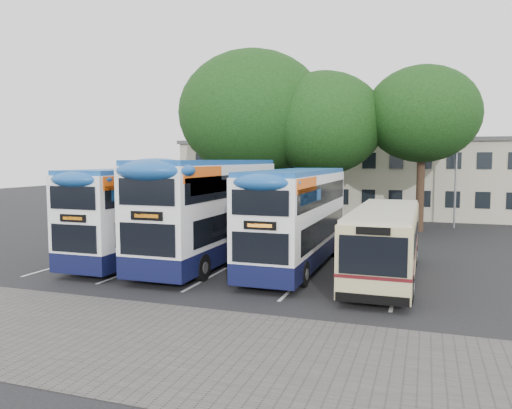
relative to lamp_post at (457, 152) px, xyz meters
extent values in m
plane|color=black|center=(-6.00, -19.97, -5.08)|extent=(120.00, 120.00, 0.00)
cube|color=#595654|center=(-8.00, -24.97, -5.08)|extent=(40.00, 6.00, 0.01)
cube|color=silver|center=(-16.75, -14.97, -5.08)|extent=(0.12, 11.00, 0.01)
cube|color=silver|center=(-13.25, -14.97, -5.08)|extent=(0.12, 11.00, 0.01)
cube|color=silver|center=(-9.75, -14.97, -5.08)|extent=(0.12, 11.00, 0.01)
cube|color=silver|center=(-6.25, -14.97, -5.08)|extent=(0.12, 11.00, 0.01)
cube|color=silver|center=(-2.75, -14.97, -5.08)|extent=(0.12, 11.00, 0.01)
cube|color=#BBB296|center=(-6.00, 7.03, -2.08)|extent=(32.00, 8.00, 6.00)
cube|color=#4C4C4F|center=(-6.00, 7.03, 0.97)|extent=(32.40, 8.40, 0.30)
cube|color=black|center=(-6.00, 3.01, -3.38)|extent=(30.00, 0.06, 1.20)
cube|color=black|center=(-6.00, 3.01, -0.58)|extent=(30.00, 0.06, 1.20)
cylinder|color=gray|center=(0.00, 0.03, -0.58)|extent=(0.14, 0.14, 9.00)
cube|color=gray|center=(0.00, 0.03, 3.92)|extent=(0.12, 0.80, 0.12)
cube|color=gray|center=(0.00, -0.37, 3.87)|extent=(0.25, 0.50, 0.12)
cylinder|color=black|center=(-13.26, -2.99, -2.24)|extent=(0.50, 0.50, 5.68)
ellipsoid|color=black|center=(-13.26, -2.99, 2.65)|extent=(10.11, 10.11, 8.59)
cylinder|color=black|center=(-8.33, -2.96, -2.52)|extent=(0.50, 0.50, 5.12)
ellipsoid|color=black|center=(-8.33, -2.96, 1.88)|extent=(7.89, 7.89, 6.71)
cylinder|color=black|center=(-2.19, -2.33, -2.35)|extent=(0.50, 0.50, 5.46)
ellipsoid|color=black|center=(-2.19, -2.33, 2.34)|extent=(7.12, 7.12, 6.05)
cube|color=#0F1339|center=(-14.18, -15.50, -4.42)|extent=(2.37, 9.97, 0.76)
cube|color=white|center=(-14.18, -15.50, -2.57)|extent=(2.37, 9.97, 2.94)
cube|color=#1B54A5|center=(-14.18, -15.50, -1.05)|extent=(2.33, 9.77, 0.28)
cube|color=black|center=(-14.18, -15.21, -3.38)|extent=(2.41, 8.83, 0.95)
cube|color=black|center=(-14.18, -15.50, -1.90)|extent=(2.41, 9.40, 0.85)
cube|color=#FF6215|center=(-12.98, -18.77, -1.38)|extent=(0.02, 3.04, 0.52)
cube|color=black|center=(-14.18, -20.51, -2.66)|extent=(1.14, 0.06, 0.28)
cylinder|color=black|center=(-15.25, -12.60, -4.61)|extent=(0.28, 0.95, 0.95)
cylinder|color=black|center=(-13.11, -12.60, -4.61)|extent=(0.28, 0.95, 0.95)
cylinder|color=black|center=(-15.25, -18.77, -4.61)|extent=(0.28, 0.95, 0.95)
cylinder|color=black|center=(-13.11, -18.77, -4.61)|extent=(0.28, 0.95, 0.95)
cube|color=#A9240B|center=(-12.97, -14.31, -1.90)|extent=(0.02, 3.80, 0.81)
cube|color=#0F1339|center=(-10.96, -15.20, -4.36)|extent=(2.59, 10.89, 0.83)
cube|color=white|center=(-10.96, -15.20, -2.33)|extent=(2.59, 10.89, 3.22)
cube|color=#1B54A5|center=(-10.96, -15.20, -0.67)|extent=(2.54, 10.68, 0.31)
cube|color=black|center=(-10.96, -14.89, -3.22)|extent=(2.63, 9.65, 1.04)
cube|color=black|center=(-10.96, -15.20, -1.61)|extent=(2.63, 10.27, 0.93)
cube|color=#FF6215|center=(-9.65, -18.78, -1.04)|extent=(0.02, 3.32, 0.57)
cube|color=black|center=(-10.96, -20.68, -2.44)|extent=(1.25, 0.06, 0.31)
cylinder|color=black|center=(-12.13, -12.03, -4.57)|extent=(0.31, 1.04, 1.04)
cylinder|color=black|center=(-9.79, -12.03, -4.57)|extent=(0.31, 1.04, 1.04)
cylinder|color=black|center=(-12.13, -18.78, -4.57)|extent=(0.31, 1.04, 1.04)
cylinder|color=black|center=(-9.79, -18.78, -4.57)|extent=(0.31, 1.04, 1.04)
cube|color=#0F1339|center=(-7.02, -15.12, -4.42)|extent=(2.36, 9.92, 0.76)
cube|color=white|center=(-7.02, -15.12, -2.58)|extent=(2.36, 9.92, 2.93)
cube|color=#1B54A5|center=(-7.02, -15.12, -1.07)|extent=(2.32, 9.72, 0.28)
cube|color=black|center=(-7.02, -14.84, -3.38)|extent=(2.40, 8.79, 0.94)
cube|color=black|center=(-7.02, -15.12, -1.92)|extent=(2.40, 9.36, 0.85)
cube|color=#FF6215|center=(-5.82, -18.38, -1.40)|extent=(0.02, 3.02, 0.52)
cube|color=black|center=(-7.02, -20.11, -2.67)|extent=(1.13, 0.06, 0.28)
cylinder|color=black|center=(-8.08, -12.24, -4.61)|extent=(0.28, 0.94, 0.94)
cylinder|color=black|center=(-5.95, -12.24, -4.61)|extent=(0.28, 0.94, 0.94)
cylinder|color=black|center=(-8.08, -18.38, -4.61)|extent=(0.28, 0.94, 0.94)
cylinder|color=black|center=(-5.95, -18.38, -4.61)|extent=(0.28, 0.94, 0.94)
cube|color=#CBBF87|center=(-3.28, -16.11, -3.65)|extent=(2.28, 9.11, 2.32)
cube|color=beige|center=(-3.28, -16.11, -2.44)|extent=(2.19, 8.75, 0.18)
cube|color=black|center=(-3.28, -15.66, -3.26)|extent=(2.32, 7.29, 0.82)
cube|color=#5A1217|center=(-3.28, -16.11, -4.04)|extent=(2.31, 9.13, 0.11)
cube|color=black|center=(-3.28, -20.69, -3.35)|extent=(2.00, 0.06, 1.18)
cylinder|color=black|center=(-4.31, -19.21, -4.63)|extent=(0.27, 0.91, 0.91)
cylinder|color=black|center=(-2.26, -19.21, -4.63)|extent=(0.27, 0.91, 0.91)
cylinder|color=black|center=(-4.31, -13.38, -4.63)|extent=(0.27, 0.91, 0.91)
cylinder|color=black|center=(-2.26, -13.38, -4.63)|extent=(0.27, 0.91, 0.91)
camera|label=1|loc=(-1.83, -35.64, -0.49)|focal=35.00mm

